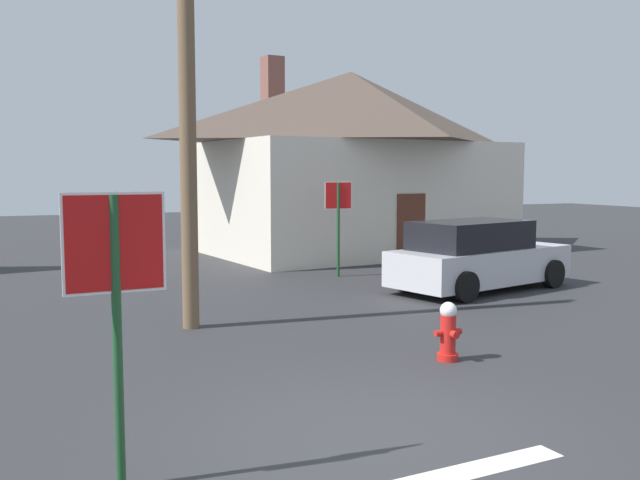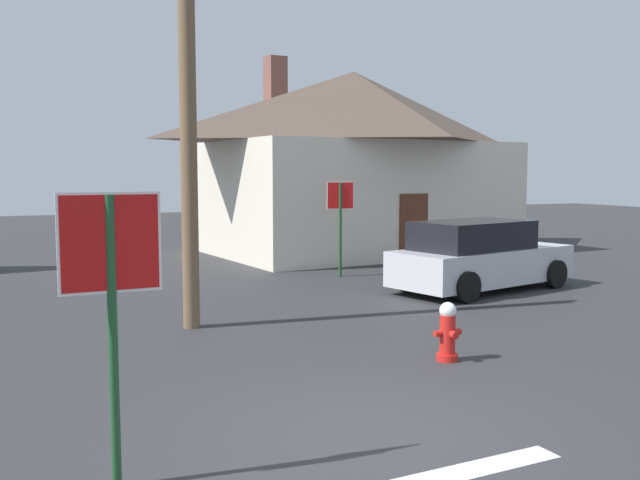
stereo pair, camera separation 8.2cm
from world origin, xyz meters
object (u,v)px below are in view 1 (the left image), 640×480
(fire_hydrant, at_px, (448,332))
(stop_sign_far, at_px, (338,209))
(house, at_px, (351,159))
(stop_sign_near, at_px, (116,277))
(parked_car, at_px, (478,257))
(utility_pole, at_px, (187,86))

(fire_hydrant, xyz_separation_m, stop_sign_far, (1.96, 7.83, 1.29))
(stop_sign_far, distance_m, house, 5.99)
(stop_sign_near, relative_size, parked_car, 0.53)
(stop_sign_near, distance_m, parked_car, 11.26)
(fire_hydrant, bearing_deg, utility_pole, 128.69)
(utility_pole, relative_size, parked_car, 1.64)
(stop_sign_near, distance_m, fire_hydrant, 5.45)
(utility_pole, height_order, stop_sign_far, utility_pole)
(stop_sign_near, height_order, utility_pole, utility_pole)
(utility_pole, bearing_deg, parked_car, 10.46)
(utility_pole, xyz_separation_m, stop_sign_far, (4.77, 4.32, -2.34))
(parked_car, bearing_deg, utility_pole, -169.54)
(house, xyz_separation_m, parked_car, (-0.83, -8.17, -2.32))
(stop_sign_near, height_order, house, house)
(stop_sign_near, distance_m, stop_sign_far, 12.14)
(fire_hydrant, height_order, house, house)
(stop_sign_near, relative_size, utility_pole, 0.32)
(stop_sign_far, relative_size, parked_car, 0.51)
(house, height_order, parked_car, house)
(utility_pole, xyz_separation_m, parked_car, (6.77, 1.25, -3.29))
(stop_sign_far, relative_size, house, 0.23)
(house, bearing_deg, fire_hydrant, -110.35)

